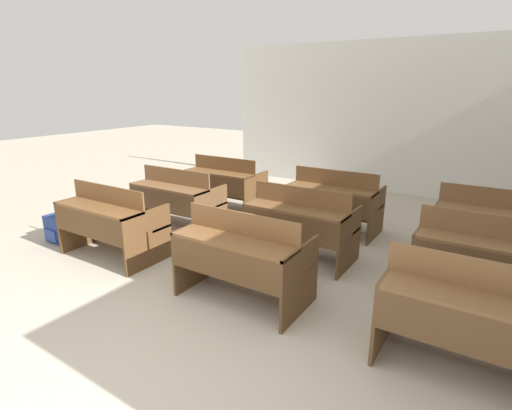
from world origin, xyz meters
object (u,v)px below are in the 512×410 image
object	(u,v)px
bench_front_center	(242,256)
bench_second_center	(300,222)
bench_second_left	(177,198)
bench_third_left	(225,183)
bench_front_left	(110,220)
bench_second_right	(485,259)
bench_third_right	(493,224)
bench_front_right	(473,316)
schoolbag	(59,228)
bench_third_center	(334,200)

from	to	relation	value
bench_front_center	bench_second_center	bearing A→B (deg)	88.42
bench_second_left	bench_third_left	xyz separation A→B (m)	(0.00, 1.18, 0.00)
bench_front_left	bench_third_left	world-z (taller)	same
bench_second_right	bench_third_right	xyz separation A→B (m)	(0.01, 1.17, 0.00)
bench_second_left	bench_front_right	bearing A→B (deg)	-16.58
bench_second_center	bench_front_right	bearing A→B (deg)	-31.21
bench_third_right	schoolbag	distance (m)	5.59
bench_front_left	bench_third_center	bearing A→B (deg)	49.95
bench_second_right	schoolbag	world-z (taller)	bench_second_right
bench_front_center	bench_front_left	bearing A→B (deg)	179.73
bench_front_left	bench_third_center	size ratio (longest dim) A/B	1.00
bench_second_center	bench_second_right	world-z (taller)	same
bench_third_center	schoolbag	bearing A→B (deg)	-141.38
bench_front_center	bench_third_right	world-z (taller)	same
bench_front_left	schoolbag	distance (m)	1.08
bench_second_right	bench_third_center	distance (m)	2.32
schoolbag	bench_second_center	bearing A→B (deg)	22.22
bench_front_center	bench_third_left	xyz separation A→B (m)	(-1.99, 2.37, 0.00)
bench_second_left	schoolbag	size ratio (longest dim) A/B	3.41
bench_second_center	bench_third_center	xyz separation A→B (m)	(-0.03, 1.17, 0.00)
bench_front_left	bench_second_left	xyz separation A→B (m)	(-0.01, 1.19, 0.00)
bench_front_right	schoolbag	xyz separation A→B (m)	(-5.03, -0.05, -0.29)
bench_front_center	bench_third_left	bearing A→B (deg)	129.96
bench_second_center	schoolbag	xyz separation A→B (m)	(-3.05, -1.25, -0.29)
bench_second_left	bench_second_right	bearing A→B (deg)	0.03
bench_front_right	bench_front_center	bearing A→B (deg)	-179.85
bench_second_center	bench_third_right	size ratio (longest dim) A/B	1.00
bench_front_right	bench_second_right	size ratio (longest dim) A/B	1.00
bench_third_left	schoolbag	bearing A→B (deg)	-113.17
bench_third_center	bench_second_left	bearing A→B (deg)	-149.48
bench_front_left	bench_second_right	bearing A→B (deg)	16.58
bench_front_right	bench_third_center	size ratio (longest dim) A/B	1.00
bench_front_right	bench_second_right	distance (m)	1.19
bench_second_right	bench_third_left	bearing A→B (deg)	163.64
bench_front_center	bench_third_center	world-z (taller)	same
bench_front_center	bench_third_right	xyz separation A→B (m)	(2.02, 2.37, 0.00)
bench_front_center	bench_second_left	distance (m)	2.32
bench_second_right	bench_third_right	distance (m)	1.17
bench_front_right	schoolbag	size ratio (longest dim) A/B	3.41
bench_front_right	schoolbag	world-z (taller)	bench_front_right
bench_front_center	bench_front_right	xyz separation A→B (m)	(2.01, 0.01, 0.00)
bench_second_left	bench_third_right	size ratio (longest dim) A/B	1.00
bench_front_center	bench_third_left	world-z (taller)	same
bench_front_left	bench_second_center	bearing A→B (deg)	30.62
bench_third_center	bench_front_left	bearing A→B (deg)	-130.05
bench_front_right	bench_second_left	bearing A→B (deg)	163.42
bench_front_left	bench_second_right	size ratio (longest dim) A/B	1.00
bench_front_left	bench_front_center	xyz separation A→B (m)	(1.98, -0.01, 0.00)
bench_front_left	bench_third_left	size ratio (longest dim) A/B	1.00
bench_front_center	bench_third_right	distance (m)	3.11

